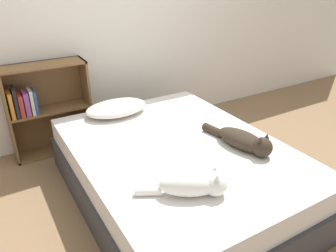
% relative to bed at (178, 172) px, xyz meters
% --- Properties ---
extents(ground_plane, '(8.00, 8.00, 0.00)m').
position_rel_bed_xyz_m(ground_plane, '(0.00, 0.00, -0.22)').
color(ground_plane, '#846647').
extents(wall_back, '(8.00, 0.06, 2.50)m').
position_rel_bed_xyz_m(wall_back, '(0.00, 1.39, 1.03)').
color(wall_back, white).
rests_on(wall_back, ground_plane).
extents(bed, '(1.43, 1.92, 0.45)m').
position_rel_bed_xyz_m(bed, '(0.00, 0.00, 0.00)').
color(bed, '#333338').
rests_on(bed, ground_plane).
extents(pillow, '(0.54, 0.35, 0.12)m').
position_rel_bed_xyz_m(pillow, '(-0.16, 0.76, 0.29)').
color(pillow, white).
rests_on(pillow, bed).
extents(cat_light, '(0.48, 0.32, 0.16)m').
position_rel_bed_xyz_m(cat_light, '(-0.22, -0.52, 0.30)').
color(cat_light, white).
rests_on(cat_light, bed).
extents(cat_dark, '(0.25, 0.60, 0.16)m').
position_rel_bed_xyz_m(cat_dark, '(0.39, -0.27, 0.29)').
color(cat_dark, '#33281E').
rests_on(cat_dark, bed).
extents(bookshelf, '(0.73, 0.26, 0.86)m').
position_rel_bed_xyz_m(bookshelf, '(-0.68, 1.25, 0.23)').
color(bookshelf, brown).
rests_on(bookshelf, ground_plane).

